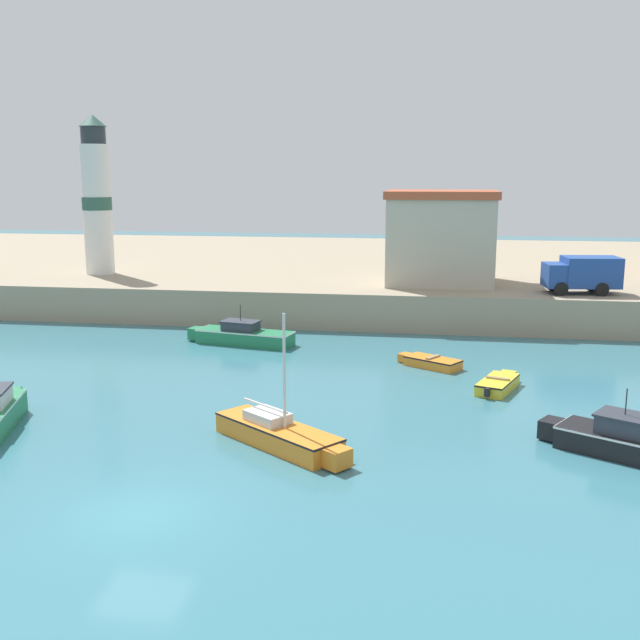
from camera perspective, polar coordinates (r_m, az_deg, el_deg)
The scene contains 10 objects.
ground_plane at distance 21.97m, azimuth -13.56°, elevation -14.23°, with size 200.00×200.00×0.00m, color teal.
quay_seawall at distance 64.51m, azimuth 1.95°, elevation 3.78°, with size 120.00×40.00×2.27m, color gray.
motorboat_green_0 at distance 41.67m, azimuth -5.95°, elevation -1.16°, with size 6.24×2.66×2.22m.
sailboat_orange_1 at distance 26.22m, azimuth -3.13°, elevation -8.62°, with size 5.40×4.51×4.72m.
dinghy_yellow_2 at distance 33.72m, azimuth 13.43°, elevation -4.73°, with size 2.11×3.50×0.58m.
motorboat_black_3 at distance 27.25m, azimuth 22.19°, elevation -8.51°, with size 5.28×3.88×2.33m.
dinghy_orange_5 at distance 37.01m, azimuth 8.43°, elevation -3.16°, with size 3.24×2.51×0.56m.
lighthouse at distance 55.57m, azimuth -16.65°, elevation 8.86°, with size 2.06×2.06×11.06m.
harbor_shed_mid_row at distance 49.62m, azimuth 9.17°, elevation 6.29°, with size 7.06×6.68×5.98m.
truck_on_quay at distance 47.24m, azimuth 19.33°, elevation 3.38°, with size 4.51×2.59×2.20m.
Camera 1 is at (7.99, -18.25, 9.26)m, focal length 42.00 mm.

